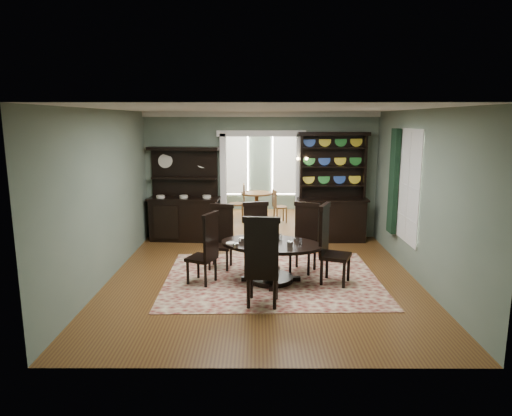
{
  "coord_description": "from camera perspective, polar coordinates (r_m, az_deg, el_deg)",
  "views": [
    {
      "loc": [
        -0.1,
        -7.81,
        2.83
      ],
      "look_at": [
        -0.12,
        0.6,
        1.19
      ],
      "focal_mm": 32.0,
      "sensor_mm": 36.0,
      "label": 1
    }
  ],
  "objects": [
    {
      "name": "chair_end_left",
      "position": [
        7.91,
        -6.19,
        -4.85
      ],
      "size": [
        0.6,
        0.61,
        1.27
      ],
      "rotation": [
        0.0,
        0.0,
        1.16
      ],
      "color": "black",
      "rests_on": "rug"
    },
    {
      "name": "sideboard",
      "position": [
        10.89,
        -8.93,
        -0.0
      ],
      "size": [
        1.71,
        0.72,
        2.2
      ],
      "rotation": [
        0.0,
        0.0,
        -0.08
      ],
      "color": "black",
      "rests_on": "floor"
    },
    {
      "name": "chair_far_left",
      "position": [
        8.81,
        -4.36,
        -3.32
      ],
      "size": [
        0.52,
        0.5,
        1.23
      ],
      "rotation": [
        0.0,
        0.0,
        2.98
      ],
      "color": "black",
      "rests_on": "rug"
    },
    {
      "name": "dining_table",
      "position": [
        8.04,
        1.88,
        -5.85
      ],
      "size": [
        2.04,
        2.04,
        0.71
      ],
      "rotation": [
        0.0,
        0.0,
        -0.27
      ],
      "color": "black",
      "rests_on": "rug"
    },
    {
      "name": "chair_near",
      "position": [
        6.88,
        0.76,
        -6.5
      ],
      "size": [
        0.58,
        0.55,
        1.44
      ],
      "rotation": [
        0.0,
        0.0,
        -0.1
      ],
      "color": "black",
      "rests_on": "rug"
    },
    {
      "name": "doorway_trim",
      "position": [
        10.88,
        0.65,
        4.66
      ],
      "size": [
        2.08,
        0.25,
        2.57
      ],
      "color": "silver",
      "rests_on": "floor"
    },
    {
      "name": "parlor",
      "position": [
        13.41,
        0.55,
        5.43
      ],
      "size": [
        3.51,
        3.5,
        3.01
      ],
      "color": "brown",
      "rests_on": "ground"
    },
    {
      "name": "parlor_chair_right",
      "position": [
        12.6,
        2.77,
        0.34
      ],
      "size": [
        0.42,
        0.41,
        0.92
      ],
      "rotation": [
        0.0,
        0.0,
        -1.31
      ],
      "color": "brown",
      "rests_on": "parlor_floor"
    },
    {
      "name": "chair_far_right",
      "position": [
        8.63,
        6.14,
        -3.42
      ],
      "size": [
        0.62,
        0.61,
        1.3
      ],
      "rotation": [
        0.0,
        0.0,
        2.71
      ],
      "color": "black",
      "rests_on": "rug"
    },
    {
      "name": "rug",
      "position": [
        8.32,
        1.99,
        -8.79
      ],
      "size": [
        3.85,
        3.11,
        0.01
      ],
      "primitive_type": "cube",
      "rotation": [
        0.0,
        0.0,
        0.02
      ],
      "color": "maroon",
      "rests_on": "floor"
    },
    {
      "name": "centerpiece",
      "position": [
        8.04,
        1.35,
        -3.79
      ],
      "size": [
        1.35,
        0.87,
        0.22
      ],
      "color": "silver",
      "rests_on": "dining_table"
    },
    {
      "name": "right_window",
      "position": [
        9.26,
        17.7,
        2.9
      ],
      "size": [
        0.15,
        1.47,
        2.12
      ],
      "color": "white",
      "rests_on": "wall_right"
    },
    {
      "name": "welsh_dresser",
      "position": [
        10.85,
        9.47,
        0.77
      ],
      "size": [
        1.63,
        0.6,
        2.54
      ],
      "rotation": [
        0.0,
        0.0,
        0.0
      ],
      "color": "black",
      "rests_on": "floor"
    },
    {
      "name": "wall_sconce",
      "position": [
        10.75,
        5.75,
        5.98
      ],
      "size": [
        0.27,
        0.21,
        0.21
      ],
      "color": "gold",
      "rests_on": "back_wall_right"
    },
    {
      "name": "chair_far_mid",
      "position": [
        8.67,
        0.08,
        -3.31
      ],
      "size": [
        0.56,
        0.54,
        1.29
      ],
      "rotation": [
        0.0,
        0.0,
        3.36
      ],
      "color": "black",
      "rests_on": "rug"
    },
    {
      "name": "parlor_table",
      "position": [
        12.79,
        0.08,
        0.7
      ],
      "size": [
        0.88,
        0.88,
        0.81
      ],
      "color": "brown",
      "rests_on": "parlor_floor"
    },
    {
      "name": "parlor_chair_left",
      "position": [
        12.71,
        -2.07,
        0.79
      ],
      "size": [
        0.45,
        0.45,
        1.06
      ],
      "rotation": [
        0.0,
        0.0,
        1.63
      ],
      "color": "brown",
      "rests_on": "parlor_floor"
    },
    {
      "name": "room",
      "position": [
        7.95,
        0.83,
        1.99
      ],
      "size": [
        5.51,
        6.01,
        3.01
      ],
      "color": "brown",
      "rests_on": "ground"
    },
    {
      "name": "chair_end_right",
      "position": [
        8.02,
        9.15,
        -4.22
      ],
      "size": [
        0.65,
        0.67,
        1.4
      ],
      "rotation": [
        0.0,
        0.0,
        -1.96
      ],
      "color": "black",
      "rests_on": "rug"
    }
  ]
}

